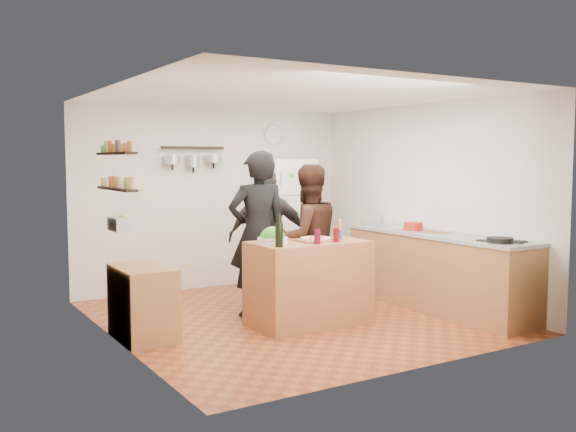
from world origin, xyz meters
TOP-DOWN VIEW (x-y plane):
  - room_shell at (0.00, 0.39)m, footprint 4.20×4.20m
  - prep_island at (-0.02, -0.36)m, footprint 1.25×0.72m
  - pizza_board at (0.06, -0.38)m, footprint 0.42×0.34m
  - pizza at (0.06, -0.38)m, footprint 0.34×0.34m
  - salad_bowl at (-0.44, -0.31)m, footprint 0.32×0.32m
  - wine_bottle at (-0.52, -0.58)m, footprint 0.08×0.08m
  - wine_glass_near at (-0.07, -0.60)m, footprint 0.07×0.07m
  - wine_glass_far at (0.20, -0.56)m, footprint 0.06×0.06m
  - pepper_mill at (0.43, -0.31)m, footprint 0.05×0.05m
  - salt_canister at (0.28, -0.48)m, footprint 0.07×0.07m
  - person_left at (-0.30, 0.26)m, footprint 0.76×0.57m
  - person_center at (0.24, 0.07)m, footprint 0.91×0.74m
  - person_back at (0.08, 0.68)m, footprint 1.06×0.85m
  - counter_run at (1.70, -0.55)m, footprint 0.63×2.63m
  - stove_top at (1.70, -1.50)m, footprint 0.60×0.62m
  - skillet at (1.60, -1.56)m, footprint 0.27×0.27m
  - sink at (1.70, 0.30)m, footprint 0.50×0.80m
  - cutting_board at (1.70, -0.48)m, footprint 0.30×0.40m
  - red_bowl at (1.65, -0.17)m, footprint 0.24×0.24m
  - fridge at (0.95, 1.75)m, footprint 0.70×0.68m
  - wall_clock at (0.95, 2.08)m, footprint 0.30×0.03m
  - spice_shelf_lower at (-1.93, 0.20)m, footprint 0.12×1.00m
  - spice_shelf_upper at (-1.93, 0.20)m, footprint 0.12×1.00m
  - produce_basket at (-1.90, 0.20)m, footprint 0.18×0.35m
  - side_table at (-1.74, 0.03)m, footprint 0.50×0.80m
  - pot_rack at (-0.35, 2.00)m, footprint 0.90×0.04m

SIDE VIEW (x-z plane):
  - side_table at x=-1.74m, z-range 0.00..0.73m
  - counter_run at x=1.70m, z-range 0.00..0.90m
  - prep_island at x=-0.02m, z-range 0.00..0.91m
  - person_back at x=0.08m, z-range 0.00..1.68m
  - person_center at x=0.24m, z-range 0.00..1.74m
  - fridge at x=0.95m, z-range 0.00..1.80m
  - stove_top at x=1.70m, z-range 0.90..0.92m
  - cutting_board at x=1.70m, z-range 0.90..0.92m
  - sink at x=1.70m, z-range 0.90..0.93m
  - pizza_board at x=0.06m, z-range 0.91..0.93m
  - pizza at x=0.06m, z-range 0.93..0.95m
  - salad_bowl at x=-0.44m, z-range 0.91..0.97m
  - person_left at x=-0.30m, z-range 0.00..1.89m
  - skillet at x=1.60m, z-range 0.92..0.97m
  - red_bowl at x=1.65m, z-range 0.92..1.02m
  - salt_canister at x=0.28m, z-range 0.91..1.03m
  - wine_glass_far at x=0.20m, z-range 0.91..1.06m
  - wine_glass_near at x=-0.07m, z-range 0.91..1.07m
  - pepper_mill at x=0.43m, z-range 0.91..1.08m
  - wine_bottle at x=-0.52m, z-range 0.91..1.16m
  - produce_basket at x=-1.90m, z-range 1.08..1.22m
  - room_shell at x=0.00m, z-range -0.85..3.35m
  - spice_shelf_lower at x=-1.93m, z-range 1.49..1.51m
  - spice_shelf_upper at x=-1.93m, z-range 1.84..1.86m
  - pot_rack at x=-0.35m, z-range 1.93..1.97m
  - wall_clock at x=0.95m, z-range 2.00..2.30m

